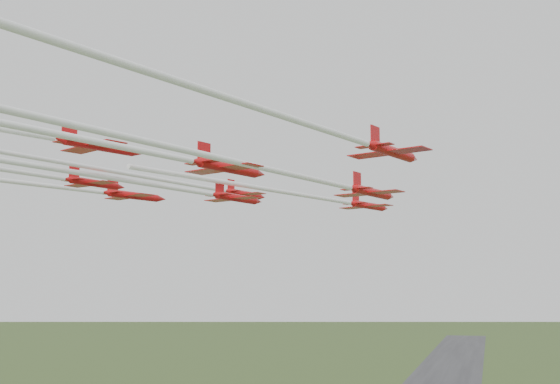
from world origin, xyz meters
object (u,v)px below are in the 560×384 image
(jet_lead, at_px, (321,198))
(jet_row4_right, at_px, (111,145))
(jet_row2_left, at_px, (179,183))
(jet_row3_mid, at_px, (136,182))
(jet_row2_right, at_px, (303,177))
(jet_row3_right, at_px, (308,124))
(jet_row3_left, at_px, (71,188))

(jet_lead, distance_m, jet_row4_right, 49.70)
(jet_row2_left, bearing_deg, jet_row3_mid, -58.49)
(jet_row2_right, relative_size, jet_row3_right, 1.01)
(jet_row2_right, bearing_deg, jet_row3_mid, -133.29)
(jet_row3_left, height_order, jet_row4_right, jet_row3_left)
(jet_row2_left, relative_size, jet_row3_left, 1.22)
(jet_lead, bearing_deg, jet_row3_right, -55.14)
(jet_lead, relative_size, jet_row2_right, 0.83)
(jet_row2_right, bearing_deg, jet_lead, 117.82)
(jet_lead, xyz_separation_m, jet_row2_right, (3.70, -25.46, -0.69))
(jet_lead, bearing_deg, jet_row3_mid, -88.81)
(jet_row2_right, height_order, jet_row4_right, jet_row4_right)
(jet_lead, relative_size, jet_row2_left, 0.93)
(jet_lead, height_order, jet_row3_left, jet_row3_left)
(jet_lead, height_order, jet_row3_right, jet_row3_right)
(jet_row4_right, bearing_deg, jet_row2_right, 83.05)
(jet_lead, xyz_separation_m, jet_row4_right, (-9.00, -48.87, -0.60))
(jet_row3_left, bearing_deg, jet_row3_mid, -15.31)
(jet_row4_right, bearing_deg, jet_row3_left, 149.85)
(jet_row2_left, relative_size, jet_row3_mid, 0.91)
(jet_row3_mid, bearing_deg, jet_row4_right, -51.05)
(jet_row2_left, height_order, jet_row3_right, jet_row3_right)
(jet_row3_mid, xyz_separation_m, jet_row4_right, (5.04, -14.32, 1.27))
(jet_lead, xyz_separation_m, jet_row3_right, (8.68, -42.43, 1.68))
(jet_row3_mid, distance_m, jet_row3_right, 24.30)
(jet_row3_mid, distance_m, jet_row4_right, 15.23)
(jet_row2_left, distance_m, jet_row3_right, 41.51)
(jet_row2_left, relative_size, jet_row2_right, 0.89)
(jet_row2_left, distance_m, jet_row2_right, 26.78)
(jet_row3_mid, height_order, jet_row3_right, jet_row3_right)
(jet_lead, height_order, jet_row2_right, jet_lead)
(jet_row3_left, bearing_deg, jet_row3_right, -4.93)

